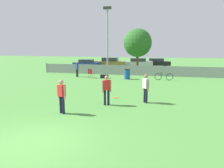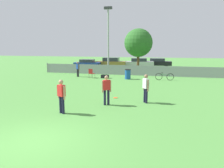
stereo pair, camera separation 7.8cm
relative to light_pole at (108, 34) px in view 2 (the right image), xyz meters
The scene contains 17 objects.
ground_plane 19.59m from the light_pole, 81.68° to the right, with size 120.00×120.00×0.00m, color #4C8C3D.
fence_backline 4.93m from the light_pole, 17.29° to the right, with size 20.76×0.07×1.21m.
light_pole is the anchor object (origin of this frame).
tree_near_pole 4.19m from the light_pole, 39.80° to the left, with size 3.50×3.50×5.36m.
player_defender_red 14.64m from the light_pole, 74.42° to the right, with size 0.45×0.39×1.62m.
player_thrower_red 16.24m from the light_pole, 82.02° to the right, with size 0.48×0.36×1.62m.
player_receiver_white 14.39m from the light_pole, 65.38° to the right, with size 0.39×0.44×1.62m.
spectator_in_blue 5.61m from the light_pole, 122.70° to the right, with size 0.44×0.38×1.59m.
frisbee_disc 13.36m from the light_pole, 72.02° to the right, with size 0.28×0.28×0.03m.
folding_chair_sideline 5.74m from the light_pole, 98.76° to the right, with size 0.58×0.58×0.94m.
bicycle_sideline 8.64m from the light_pole, 29.29° to the right, with size 1.72×0.44×0.72m.
trash_bin 6.40m from the light_pole, 51.51° to the right, with size 0.58×0.58×0.98m.
gear_bag_sideline 5.87m from the light_pole, 79.01° to the right, with size 0.76×0.42×0.36m.
parked_car_blue 9.02m from the light_pole, 129.05° to the left, with size 3.98×1.85×1.25m.
parked_car_tan 9.12m from the light_pole, 102.90° to the left, with size 4.70×2.10×1.49m.
parked_car_silver 10.36m from the light_pole, 76.30° to the left, with size 4.77×2.67×1.38m.
parked_car_dark 12.83m from the light_pole, 65.70° to the left, with size 4.55×2.07×1.31m.
Camera 2 is at (4.32, -5.86, 3.12)m, focal length 35.00 mm.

